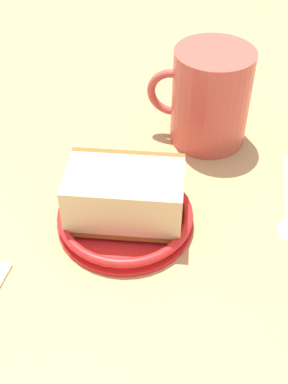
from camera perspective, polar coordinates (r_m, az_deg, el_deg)
The scene contains 5 objects.
ground_plane at distance 55.19cm, azimuth -2.20°, elevation 1.76°, with size 137.18×137.18×3.68cm, color tan.
small_plate at distance 46.97cm, azimuth -2.18°, elevation -2.86°, with size 13.10×13.10×1.73cm.
cake_slice at distance 45.30cm, azimuth -2.23°, elevation -0.31°, with size 11.20×12.55×5.22cm.
tea_mug at distance 55.24cm, azimuth 7.62°, elevation 11.00°, with size 8.60×10.99×10.87cm.
teaspoon at distance 50.03cm, azimuth 16.44°, elevation -2.34°, with size 11.96×6.54×0.80cm.
Camera 1 is at (-31.92, -26.35, 34.67)cm, focal length 45.89 mm.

